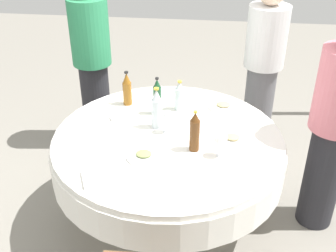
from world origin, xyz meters
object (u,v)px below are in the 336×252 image
Objects in this scene: plate_rear at (144,156)px; plate_north at (223,106)px; dining_table at (168,154)px; bottle_amber_left at (127,89)px; plate_south at (124,117)px; bottle_brown_inner at (195,132)px; bottle_clear_right at (179,96)px; person_left at (335,125)px; bottle_clear_mid at (157,109)px; wine_glass_right at (168,118)px; bottle_dark_green_far at (157,97)px; wine_glass_mid at (222,141)px; plate_east at (232,139)px; person_inner at (263,66)px; person_far at (92,61)px.

plate_rear and plate_north have the same top height.
dining_table is 0.62m from bottle_amber_left.
dining_table is at bearing 148.05° from plate_south.
bottle_clear_right is (0.14, -0.52, -0.02)m from bottle_brown_inner.
person_left reaches higher than dining_table.
wine_glass_right is at bearing 143.45° from bottle_clear_mid.
bottle_dark_green_far reaches higher than wine_glass_mid.
bottle_brown_inner is 0.31m from plate_east.
bottle_brown_inner is at bearing 133.95° from bottle_amber_left.
plate_east is at bearing 135.28° from bottle_clear_right.
person_inner reaches higher than bottle_amber_left.
bottle_amber_left is (0.36, -0.42, 0.27)m from dining_table.
person_far is at bearing -144.86° from person_inner.
bottle_clear_right is 0.67m from plate_rear.
person_inner is (-0.82, -1.33, 0.07)m from plate_rear.
bottle_clear_right is at bearing -75.19° from person_far.
wine_glass_right reaches higher than wine_glass_mid.
wine_glass_mid reaches higher than plate_rear.
person_far is (0.68, -0.72, -0.05)m from bottle_dark_green_far.
plate_south reaches higher than dining_table.
bottle_brown_inner reaches higher than plate_south.
bottle_amber_left is 0.17× the size of person_inner.
plate_east is (-0.79, 0.42, -0.11)m from bottle_amber_left.
person_left is at bearing 168.29° from bottle_amber_left.
bottle_clear_right reaches higher than plate_south.
person_left is at bearing -173.60° from dining_table.
wine_glass_right reaches higher than dining_table.
bottle_clear_mid is 1.19m from person_left.
bottle_dark_green_far is at bearing -103.54° from person_inner.
plate_rear is (0.31, 0.12, -0.12)m from bottle_brown_inner.
person_left is (-1.10, -0.12, 0.24)m from dining_table.
plate_east is at bearing 173.28° from wine_glass_right.
person_inner is (-0.71, -1.02, -0.03)m from wine_glass_right.
dining_table is 7.29× the size of plate_east.
dining_table is at bearing 50.69° from plate_north.
wine_glass_right is at bearing -110.45° from plate_rear.
bottle_brown_inner is 0.35m from plate_rear.
person_left reaches higher than wine_glass_right.
bottle_clear_mid is at bearing 158.23° from plate_south.
plate_rear is at bearing 64.39° from dining_table.
bottle_clear_mid reaches higher than bottle_amber_left.
plate_east is 0.14× the size of person_inner.
bottle_amber_left reaches higher than dining_table.
plate_north is (-0.49, -0.71, 0.00)m from plate_rear.
bottle_clear_right is at bearing -98.28° from wine_glass_right.
person_far is 2.09m from person_left.
wine_glass_mid is 0.43m from wine_glass_right.
bottle_clear_mid is at bearing 64.13° from bottle_clear_right.
wine_glass_right is at bearing -92.75° from person_left.
bottle_clear_mid is 1.38× the size of plate_rear.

